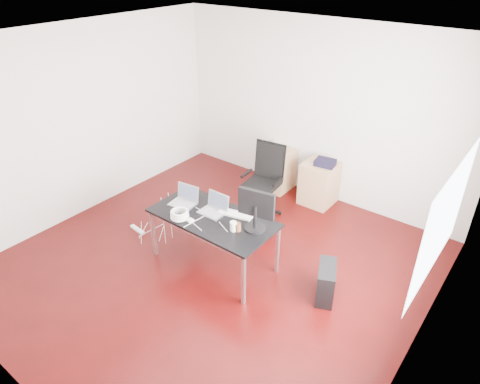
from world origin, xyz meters
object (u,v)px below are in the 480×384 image
Objects in this scene: filing_cabinet_left at (277,169)px; filing_cabinet_right at (319,183)px; office_chair at (265,176)px; pc_tower at (326,282)px; desk at (213,220)px.

filing_cabinet_left is 0.81m from filing_cabinet_right.
filing_cabinet_right is (0.56, 0.73, -0.26)m from office_chair.
office_chair is at bearing -127.43° from filing_cabinet_right.
office_chair reaches higher than filing_cabinet_right.
filing_cabinet_left is 1.00× the size of filing_cabinet_right.
office_chair is 2.40× the size of pc_tower.
desk is 1.48× the size of office_chair.
desk reaches higher than filing_cabinet_right.
filing_cabinet_left reaches higher than pc_tower.
desk is at bearing -77.53° from filing_cabinet_left.
filing_cabinet_right is at bearing 96.49° from pc_tower.
pc_tower is at bearing 12.86° from desk.
desk is 1.55m from pc_tower.
desk reaches higher than filing_cabinet_left.
desk reaches higher than pc_tower.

